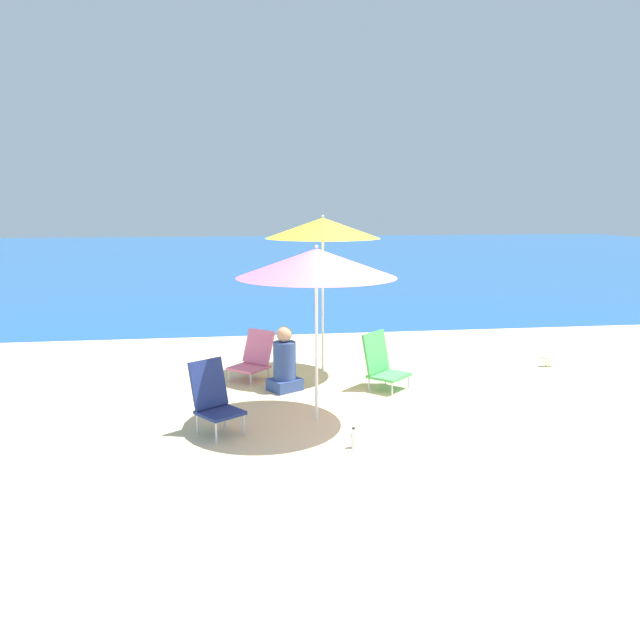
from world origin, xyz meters
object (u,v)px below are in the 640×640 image
water_bottle (353,440)px  beach_chair_navy (214,397)px  beach_umbrella_pink (316,263)px  beach_chair_green (382,363)px  person_seated_near (285,364)px  beach_umbrella_yellow (323,228)px  beach_chair_pink (254,357)px  seagull (548,358)px

water_bottle → beach_chair_navy: bearing=155.4°
beach_umbrella_pink → beach_chair_green: beach_umbrella_pink is taller
beach_umbrella_pink → person_seated_near: (-0.27, 1.25, -1.47)m
beach_chair_green → water_bottle: 2.23m
beach_chair_green → water_bottle: bearing=-155.6°
beach_umbrella_yellow → person_seated_near: size_ratio=2.65×
person_seated_near → water_bottle: (0.53, -2.15, -0.28)m
person_seated_near → water_bottle: bearing=-17.5°
beach_chair_pink → person_seated_near: bearing=-17.8°
person_seated_near → seagull: 4.26m
beach_chair_pink → water_bottle: (0.92, -2.80, -0.23)m
beach_chair_navy → water_bottle: beach_chair_navy is taller
beach_umbrella_pink → beach_chair_pink: bearing=109.1°
person_seated_near → water_bottle: size_ratio=4.02×
beach_umbrella_yellow → beach_chair_pink: bearing=-170.6°
beach_umbrella_pink → beach_chair_green: size_ratio=2.65×
beach_umbrella_yellow → beach_chair_pink: beach_umbrella_yellow is taller
beach_umbrella_yellow → beach_chair_green: beach_umbrella_yellow is taller
beach_umbrella_yellow → beach_chair_pink: 2.12m
beach_umbrella_pink → water_bottle: size_ratio=9.30×
beach_chair_navy → person_seated_near: 1.74m
beach_chair_pink → water_bottle: bearing=-30.3°
beach_chair_navy → person_seated_near: size_ratio=0.91×
beach_umbrella_yellow → water_bottle: beach_umbrella_yellow is taller
beach_chair_navy → water_bottle: (1.44, -0.66, -0.32)m
beach_chair_green → person_seated_near: (-1.33, 0.08, 0.01)m
person_seated_near → seagull: bearing=68.2°
beach_chair_pink → seagull: beach_chair_pink is taller
person_seated_near → water_bottle: person_seated_near is taller
beach_umbrella_yellow → beach_chair_navy: (-1.55, -2.32, -1.75)m
beach_umbrella_yellow → person_seated_near: 2.07m
beach_umbrella_yellow → seagull: beach_umbrella_yellow is taller
beach_chair_pink → beach_chair_navy: 2.21m
beach_chair_navy → seagull: size_ratio=3.00×
beach_umbrella_yellow → beach_umbrella_pink: beach_umbrella_yellow is taller
seagull → beach_chair_green: bearing=-164.6°
beach_umbrella_pink → beach_chair_green: 2.17m
beach_chair_navy → beach_umbrella_pink: bearing=-24.1°
beach_umbrella_pink → water_bottle: beach_umbrella_pink is taller
beach_chair_navy → person_seated_near: (0.91, 1.49, -0.03)m
beach_umbrella_yellow → water_bottle: (-0.11, -2.98, -2.07)m
seagull → beach_umbrella_yellow: bearing=178.0°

